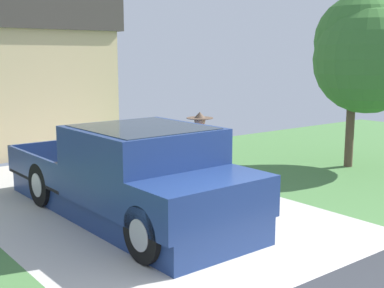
{
  "coord_description": "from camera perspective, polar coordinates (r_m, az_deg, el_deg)",
  "views": [
    {
      "loc": [
        -4.76,
        -3.75,
        2.75
      ],
      "look_at": [
        0.74,
        3.25,
        1.2
      ],
      "focal_mm": 47.82,
      "sensor_mm": 36.0,
      "label": 1
    }
  ],
  "objects": [
    {
      "name": "pickup_truck",
      "position": [
        8.58,
        -6.11,
        -3.83
      ],
      "size": [
        2.23,
        5.52,
        1.61
      ],
      "rotation": [
        0.0,
        0.0,
        3.16
      ],
      "color": "navy",
      "rests_on": "ground"
    },
    {
      "name": "person_with_hat",
      "position": [
        9.72,
        0.87,
        -0.62
      ],
      "size": [
        0.51,
        0.51,
        1.7
      ],
      "rotation": [
        0.0,
        0.0,
        -3.3
      ],
      "color": "black",
      "rests_on": "ground"
    },
    {
      "name": "handbag",
      "position": [
        9.63,
        0.65,
        -5.78
      ],
      "size": [
        0.33,
        0.18,
        0.46
      ],
      "color": "#232328",
      "rests_on": "ground"
    },
    {
      "name": "front_yard_tree",
      "position": [
        13.26,
        18.74,
        9.66
      ],
      "size": [
        2.61,
        2.73,
        4.22
      ],
      "color": "brown",
      "rests_on": "ground"
    }
  ]
}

